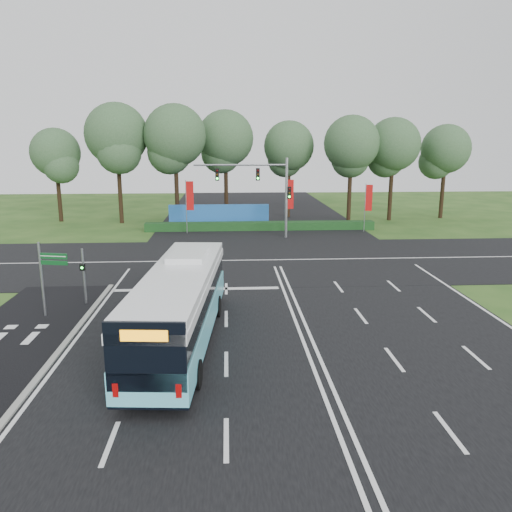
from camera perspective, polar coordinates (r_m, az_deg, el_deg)
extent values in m
plane|color=#254918|center=(24.53, 4.37, -7.09)|extent=(120.00, 120.00, 0.00)
cube|color=black|center=(24.53, 4.37, -7.05)|extent=(20.00, 120.00, 0.04)
cube|color=black|center=(35.96, 1.84, -0.48)|extent=(120.00, 14.00, 0.05)
cube|color=black|center=(23.45, -26.85, -9.43)|extent=(5.00, 18.00, 0.06)
cube|color=gray|center=(22.60, -21.19, -9.63)|extent=(0.25, 18.00, 0.12)
cube|color=#63D2E6|center=(21.33, -8.56, -7.26)|extent=(3.51, 12.30, 1.11)
cube|color=black|center=(21.51, -8.52, -8.52)|extent=(3.48, 12.24, 0.30)
cube|color=black|center=(21.00, -8.66, -4.67)|extent=(3.39, 12.11, 0.96)
cube|color=white|center=(20.83, -8.71, -3.08)|extent=(3.51, 12.30, 0.35)
cube|color=white|center=(20.73, -8.75, -2.14)|extent=(3.42, 11.81, 0.35)
cube|color=white|center=(23.08, -7.70, 0.23)|extent=(1.86, 3.16, 0.25)
cube|color=black|center=(15.49, -12.50, -11.24)|extent=(2.45, 0.32, 2.23)
cube|color=orange|center=(15.18, -12.67, -8.86)|extent=(1.42, 0.17, 0.35)
cylinder|color=black|center=(24.92, -9.88, -5.65)|extent=(0.37, 1.07, 1.05)
cylinder|color=black|center=(24.57, -4.43, -5.76)|extent=(0.37, 1.07, 1.05)
cylinder|color=black|center=(18.35, -14.32, -12.91)|extent=(0.37, 1.07, 1.05)
cylinder|color=black|center=(17.88, -6.78, -13.29)|extent=(0.37, 1.07, 1.05)
cylinder|color=gray|center=(27.53, -19.04, -2.27)|extent=(0.12, 0.12, 3.00)
cube|color=black|center=(27.22, -19.23, -1.23)|extent=(0.27, 0.21, 0.34)
sphere|color=#19F233|center=(27.13, -19.28, -1.28)|extent=(0.12, 0.12, 0.12)
cylinder|color=gray|center=(26.20, -23.26, -2.54)|extent=(0.11, 0.11, 3.74)
cube|color=#0C471C|center=(25.56, -22.17, 0.00)|extent=(1.38, 0.35, 0.28)
cube|color=#0C471C|center=(25.63, -22.10, -0.72)|extent=(1.38, 0.35, 0.21)
cube|color=white|center=(25.53, -22.19, -0.02)|extent=(1.28, 0.28, 0.04)
cylinder|color=gray|center=(46.41, -7.97, 5.55)|extent=(0.08, 0.08, 4.94)
cube|color=#B40F0F|center=(46.26, -7.56, 6.84)|extent=(0.66, 0.04, 2.64)
cylinder|color=gray|center=(46.61, 3.44, 5.74)|extent=(0.08, 0.08, 5.04)
cube|color=#B40F0F|center=(46.56, 3.91, 7.05)|extent=(0.67, 0.10, 2.69)
cylinder|color=gray|center=(47.94, 12.34, 5.38)|extent=(0.07, 0.07, 4.55)
cube|color=#B40F0F|center=(47.87, 12.79, 6.50)|extent=(0.61, 0.12, 2.43)
cylinder|color=gray|center=(43.91, 3.49, 6.58)|extent=(0.24, 0.24, 7.00)
cylinder|color=gray|center=(43.38, -1.80, 10.36)|extent=(8.00, 0.16, 0.16)
cube|color=black|center=(43.49, 0.21, 9.32)|extent=(0.32, 0.28, 1.05)
cube|color=black|center=(43.42, -4.46, 9.27)|extent=(0.32, 0.28, 1.05)
cube|color=black|center=(43.88, 3.82, 7.23)|extent=(0.32, 0.28, 1.05)
cube|color=#123314|center=(48.10, 0.51, 3.44)|extent=(22.00, 1.20, 0.80)
cube|color=#2060B2|center=(50.36, -4.24, 4.65)|extent=(10.00, 0.30, 2.20)
cylinder|color=black|center=(57.06, -21.63, 7.12)|extent=(0.44, 0.44, 6.87)
sphere|color=#315130|center=(56.85, -21.96, 10.92)|extent=(5.06, 5.06, 5.06)
cylinder|color=black|center=(53.79, -15.34, 8.19)|extent=(0.44, 0.44, 8.60)
sphere|color=#315130|center=(53.64, -15.65, 13.25)|extent=(6.34, 6.34, 6.34)
cylinder|color=black|center=(52.34, -9.08, 8.31)|extent=(0.44, 0.44, 8.50)
sphere|color=#315130|center=(52.17, -9.27, 13.46)|extent=(6.26, 6.26, 6.26)
cylinder|color=black|center=(55.70, -3.45, 8.60)|extent=(0.44, 0.44, 8.25)
sphere|color=#315130|center=(55.54, -3.52, 13.29)|extent=(6.08, 6.08, 6.08)
cylinder|color=black|center=(56.10, 3.73, 8.21)|extent=(0.44, 0.44, 7.45)
sphere|color=#315130|center=(55.90, 3.79, 12.42)|extent=(5.49, 5.49, 5.49)
cylinder|color=black|center=(53.62, 10.67, 7.96)|extent=(0.44, 0.44, 7.76)
sphere|color=#315130|center=(53.42, 10.86, 12.54)|extent=(5.72, 5.72, 5.72)
cylinder|color=black|center=(55.82, 15.17, 7.86)|extent=(0.44, 0.44, 7.64)
sphere|color=#315130|center=(55.63, 15.43, 12.19)|extent=(5.63, 5.63, 5.63)
cylinder|color=black|center=(59.18, 20.57, 7.54)|extent=(0.44, 0.44, 7.18)
sphere|color=#315130|center=(58.99, 20.88, 11.37)|extent=(5.29, 5.29, 5.29)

